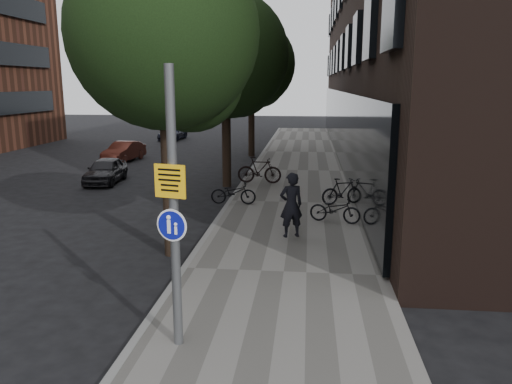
# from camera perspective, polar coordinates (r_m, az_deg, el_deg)

# --- Properties ---
(ground) EXTENTS (120.00, 120.00, 0.00)m
(ground) POSITION_cam_1_polar(r_m,az_deg,el_deg) (8.25, 0.12, -18.18)
(ground) COLOR black
(ground) RESTS_ON ground
(sidewalk) EXTENTS (4.50, 60.00, 0.12)m
(sidewalk) POSITION_cam_1_polar(r_m,az_deg,el_deg) (17.57, 4.28, -1.33)
(sidewalk) COLOR slate
(sidewalk) RESTS_ON ground
(curb_edge) EXTENTS (0.15, 60.00, 0.13)m
(curb_edge) POSITION_cam_1_polar(r_m,az_deg,el_deg) (17.77, -2.99, -1.14)
(curb_edge) COLOR slate
(curb_edge) RESTS_ON ground
(street_tree_near) EXTENTS (4.40, 4.40, 7.50)m
(street_tree_near) POSITION_cam_1_polar(r_m,az_deg,el_deg) (12.19, -9.91, 16.46)
(street_tree_near) COLOR black
(street_tree_near) RESTS_ON ground
(street_tree_mid) EXTENTS (5.00, 5.00, 7.80)m
(street_tree_mid) POSITION_cam_1_polar(r_m,az_deg,el_deg) (20.50, -3.25, 14.85)
(street_tree_mid) COLOR black
(street_tree_mid) RESTS_ON ground
(street_tree_far) EXTENTS (5.00, 5.00, 7.80)m
(street_tree_far) POSITION_cam_1_polar(r_m,az_deg,el_deg) (29.41, -0.36, 14.08)
(street_tree_far) COLOR black
(street_tree_far) RESTS_ON ground
(signpost) EXTENTS (0.49, 0.15, 4.34)m
(signpost) POSITION_cam_1_polar(r_m,az_deg,el_deg) (7.63, -9.36, -2.06)
(signpost) COLOR #595B5E
(signpost) RESTS_ON sidewalk
(pedestrian) EXTENTS (0.75, 0.63, 1.76)m
(pedestrian) POSITION_cam_1_polar(r_m,az_deg,el_deg) (13.40, 4.04, -1.49)
(pedestrian) COLOR black
(pedestrian) RESTS_ON sidewalk
(parked_bike_facade_near) EXTENTS (1.62, 0.92, 0.80)m
(parked_bike_facade_near) POSITION_cam_1_polar(r_m,az_deg,el_deg) (15.05, 9.03, -1.96)
(parked_bike_facade_near) COLOR black
(parked_bike_facade_near) RESTS_ON sidewalk
(parked_bike_facade_far) EXTENTS (1.58, 0.95, 0.92)m
(parked_bike_facade_far) POSITION_cam_1_polar(r_m,az_deg,el_deg) (17.34, 9.88, 0.10)
(parked_bike_facade_far) COLOR black
(parked_bike_facade_far) RESTS_ON sidewalk
(parked_bike_curb_near) EXTENTS (1.57, 0.59, 0.81)m
(parked_bike_curb_near) POSITION_cam_1_polar(r_m,az_deg,el_deg) (17.14, -2.61, -0.05)
(parked_bike_curb_near) COLOR black
(parked_bike_curb_near) RESTS_ON sidewalk
(parked_bike_curb_far) EXTENTS (1.85, 0.59, 1.10)m
(parked_bike_curb_far) POSITION_cam_1_polar(r_m,az_deg,el_deg) (20.75, 0.39, 2.53)
(parked_bike_curb_far) COLOR black
(parked_bike_curb_far) RESTS_ON sidewalk
(parked_car_near) EXTENTS (1.54, 3.26, 1.08)m
(parked_car_near) POSITION_cam_1_polar(r_m,az_deg,el_deg) (22.42, -16.82, 2.39)
(parked_car_near) COLOR black
(parked_car_near) RESTS_ON ground
(parked_car_mid) EXTENTS (1.55, 3.38, 1.07)m
(parked_car_mid) POSITION_cam_1_polar(r_m,az_deg,el_deg) (28.44, -14.87, 4.49)
(parked_car_mid) COLOR #512017
(parked_car_mid) RESTS_ON ground
(parked_car_far) EXTENTS (1.67, 3.73, 1.06)m
(parked_car_far) POSITION_cam_1_polar(r_m,az_deg,el_deg) (38.78, -9.48, 6.70)
(parked_car_far) COLOR black
(parked_car_far) RESTS_ON ground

